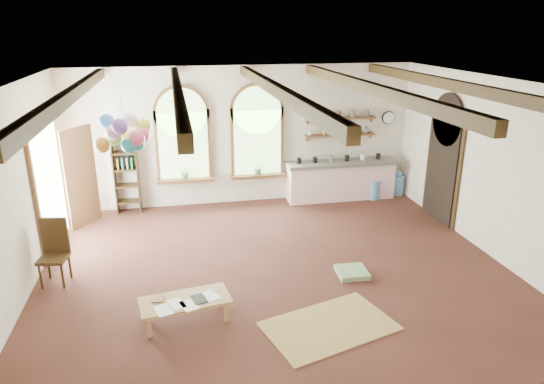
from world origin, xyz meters
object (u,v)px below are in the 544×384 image
object	(u,v)px
coffee_table	(185,302)
balloon_cluster	(124,134)
kitchen_counter	(340,180)
side_chair	(55,265)

from	to	relation	value
coffee_table	balloon_cluster	size ratio (longest dim) A/B	1.15
coffee_table	balloon_cluster	xyz separation A→B (m)	(-0.81, 2.14, 2.01)
balloon_cluster	coffee_table	bearing A→B (deg)	-69.21
coffee_table	balloon_cluster	distance (m)	3.05
kitchen_counter	side_chair	distance (m)	6.65
kitchen_counter	coffee_table	world-z (taller)	kitchen_counter
kitchen_counter	side_chair	size ratio (longest dim) A/B	2.46
kitchen_counter	balloon_cluster	bearing A→B (deg)	-153.01
kitchen_counter	coffee_table	xyz separation A→B (m)	(-3.89, -4.53, -0.16)
coffee_table	balloon_cluster	world-z (taller)	balloon_cluster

